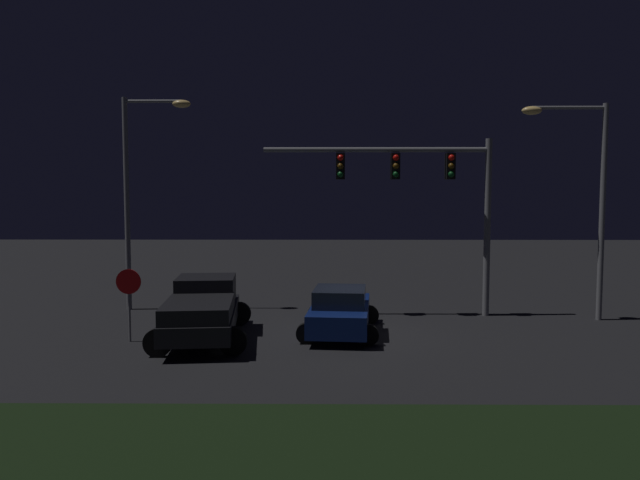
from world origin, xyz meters
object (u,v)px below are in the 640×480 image
Objects in this scene: pickup_truck at (203,307)px; stop_sign at (129,291)px; traffic_signal_gantry at (421,183)px; car_sedan at (340,311)px; street_lamp_right at (585,182)px; street_lamp_left at (140,177)px.

pickup_truck is 2.28m from stop_sign.
traffic_signal_gantry reaches higher than stop_sign.
stop_sign reaches higher than car_sedan.
traffic_signal_gantry reaches higher than car_sedan.
street_lamp_right is at bearing 12.67° from stop_sign.
street_lamp_right reaches higher than car_sedan.
traffic_signal_gantry is 1.02× the size of street_lamp_left.
street_lamp_left is at bearing 66.87° from car_sedan.
street_lamp_right is (8.65, 2.26, 4.16)m from car_sedan.
street_lamp_left reaches higher than street_lamp_right.
car_sedan is at bearing -135.32° from traffic_signal_gantry.
street_lamp_left is (-7.61, 4.06, 4.40)m from car_sedan.
traffic_signal_gantry is (3.02, 2.99, 4.16)m from car_sedan.
street_lamp_right is at bearing -82.93° from pickup_truck.
stop_sign is (1.17, -5.20, -3.58)m from street_lamp_left.
street_lamp_right is (5.63, -0.73, -0.00)m from traffic_signal_gantry.
street_lamp_left reaches higher than pickup_truck.
street_lamp_right is (12.94, 2.91, 3.90)m from pickup_truck.
traffic_signal_gantry is 1.09× the size of street_lamp_right.
stop_sign is (-15.09, -3.39, -3.33)m from street_lamp_right.
car_sedan is 0.56× the size of street_lamp_left.
car_sedan is 2.04× the size of stop_sign.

